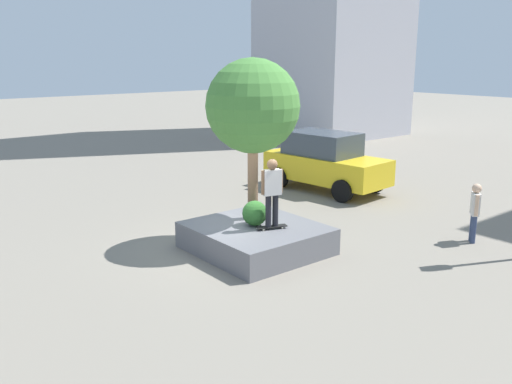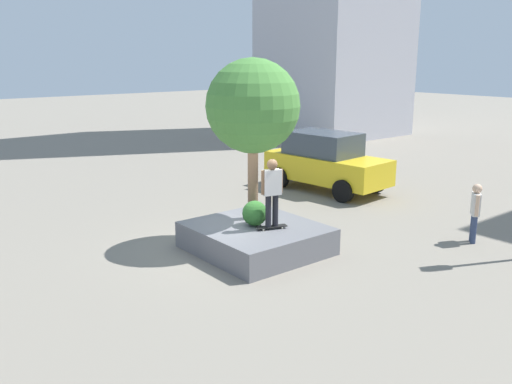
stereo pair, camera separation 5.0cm
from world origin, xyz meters
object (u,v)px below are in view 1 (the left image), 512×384
Objects in this scene: planter_ledge at (256,238)px; taxi_cab at (325,161)px; plaza_tree at (253,107)px; passerby_with_bag at (475,209)px; skateboarder at (272,188)px; skateboard at (272,227)px.

planter_ledge is 7.28m from taxi_cab.
plaza_tree is at bearing -62.98° from taxi_cab.
taxi_cab reaches higher than passerby_with_bag.
planter_ledge is 3.43m from plaza_tree.
skateboarder is (1.05, -0.22, -1.94)m from plaza_tree.
taxi_cab reaches higher than planter_ledge.
skateboard is 0.50× the size of passerby_with_bag.
passerby_with_bag is (6.81, -1.23, -0.17)m from taxi_cab.
skateboard is 0.17× the size of taxi_cab.
taxi_cab is at bearing 117.02° from plaza_tree.
passerby_with_bag is at bearing 51.14° from plaza_tree.
taxi_cab is at bearing 123.51° from skateboard.
skateboarder reaches higher than taxi_cab.
skateboarder is 0.35× the size of taxi_cab.
taxi_cab is (-3.02, 5.93, -2.58)m from plaza_tree.
taxi_cab is (-4.07, 6.15, 0.38)m from skateboard.
skateboard reaches higher than planter_ledge.
plaza_tree is 2.21m from skateboarder.
passerby_with_bag is at bearing -10.20° from taxi_cab.
skateboarder is at bearing -165.96° from skateboard.
taxi_cab is (-3.59, 6.28, 0.78)m from planter_ledge.
skateboard is 0.47× the size of skateboarder.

